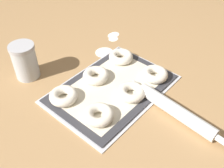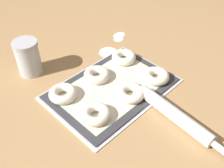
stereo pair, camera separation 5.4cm
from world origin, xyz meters
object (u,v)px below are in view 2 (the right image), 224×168
(bagel_front_left, at_px, (96,114))
(flour_canister, at_px, (28,57))
(bagel_back_center, at_px, (97,75))
(bagel_back_right, at_px, (124,57))
(bagel_back_left, at_px, (63,94))
(bagel_front_right, at_px, (156,76))
(baking_tray, at_px, (112,89))
(bagel_front_center, at_px, (130,93))
(rolling_pin, at_px, (174,114))

(bagel_front_left, bearing_deg, flour_canister, 92.11)
(bagel_front_left, distance_m, bagel_back_center, 0.21)
(bagel_back_center, height_order, flour_canister, flour_canister)
(bagel_front_left, relative_size, bagel_back_right, 1.00)
(bagel_back_left, bearing_deg, bagel_back_center, -3.31)
(flour_canister, bearing_deg, bagel_front_right, -51.97)
(flour_canister, bearing_deg, bagel_front_left, -87.89)
(bagel_front_right, xyz_separation_m, bagel_back_center, (-0.16, 0.18, 0.00))
(baking_tray, height_order, bagel_front_left, bagel_front_left)
(bagel_back_center, bearing_deg, bagel_front_center, -84.98)
(bagel_front_left, relative_size, flour_canister, 0.71)
(bagel_front_left, height_order, bagel_front_center, same)
(bagel_back_left, relative_size, flour_canister, 0.71)
(bagel_front_left, bearing_deg, bagel_front_center, -5.58)
(bagel_back_left, xyz_separation_m, bagel_back_center, (0.17, -0.01, 0.00))
(bagel_front_left, bearing_deg, bagel_front_right, -4.28)
(baking_tray, distance_m, rolling_pin, 0.26)
(bagel_front_left, distance_m, bagel_front_center, 0.16)
(baking_tray, xyz_separation_m, bagel_back_center, (-0.00, 0.08, 0.02))
(bagel_back_left, bearing_deg, baking_tray, -28.83)
(bagel_front_right, distance_m, flour_canister, 0.53)
(bagel_front_left, distance_m, bagel_back_left, 0.16)
(bagel_front_center, bearing_deg, bagel_back_center, 95.02)
(baking_tray, bearing_deg, bagel_front_left, -155.11)
(baking_tray, relative_size, bagel_back_center, 4.62)
(bagel_front_left, distance_m, bagel_front_right, 0.31)
(bagel_back_right, height_order, rolling_pin, rolling_pin)
(bagel_front_left, xyz_separation_m, flour_canister, (-0.01, 0.39, 0.05))
(bagel_front_left, height_order, bagel_front_right, same)
(bagel_back_left, xyz_separation_m, rolling_pin, (0.21, -0.35, -0.00))
(bagel_back_right, xyz_separation_m, flour_canister, (-0.33, 0.23, 0.05))
(bagel_front_left, height_order, bagel_back_right, same)
(flour_canister, bearing_deg, bagel_back_left, -90.85)
(baking_tray, bearing_deg, bagel_back_right, 28.49)
(bagel_front_right, height_order, flour_canister, flour_canister)
(flour_canister, xyz_separation_m, rolling_pin, (0.21, -0.58, -0.05))
(baking_tray, xyz_separation_m, bagel_back_left, (-0.17, 0.09, 0.02))
(bagel_front_center, bearing_deg, bagel_back_right, 48.89)
(bagel_back_left, distance_m, flour_canister, 0.23)
(bagel_front_center, xyz_separation_m, bagel_back_center, (-0.01, 0.17, 0.00))
(bagel_front_right, xyz_separation_m, bagel_back_right, (0.00, 0.18, 0.00))
(bagel_front_center, height_order, rolling_pin, rolling_pin)
(baking_tray, height_order, bagel_back_right, bagel_back_right)
(bagel_back_left, height_order, bagel_back_center, same)
(bagel_back_left, distance_m, rolling_pin, 0.41)
(baking_tray, distance_m, bagel_front_center, 0.09)
(bagel_back_right, distance_m, rolling_pin, 0.37)
(bagel_back_right, bearing_deg, baking_tray, -151.51)
(bagel_back_center, bearing_deg, baking_tray, -87.25)
(bagel_front_left, distance_m, flour_canister, 0.40)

